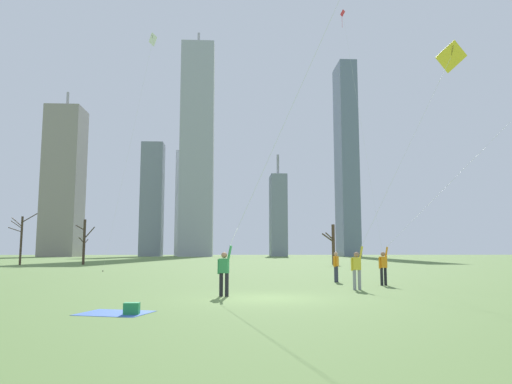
# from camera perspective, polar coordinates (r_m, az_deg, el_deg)

# --- Properties ---
(ground_plane) EXTENTS (400.00, 400.00, 0.00)m
(ground_plane) POSITION_cam_1_polar(r_m,az_deg,el_deg) (17.49, 1.06, -12.40)
(ground_plane) COLOR #5B7A3D
(kite_flyer_far_back_yellow) EXTENTS (6.43, 1.71, 11.98)m
(kite_flyer_far_back_yellow) POSITION_cam_1_polar(r_m,az_deg,el_deg) (22.49, 14.85, -1.63)
(kite_flyer_far_back_yellow) COLOR gray
(kite_flyer_far_back_yellow) RESTS_ON ground
(kite_flyer_midfield_right_blue) EXTENTS (14.70, 5.15, 14.05)m
(kite_flyer_midfield_right_blue) POSITION_cam_1_polar(r_m,az_deg,el_deg) (26.97, 20.38, -1.84)
(kite_flyer_midfield_right_blue) COLOR black
(kite_flyer_midfield_right_blue) RESTS_ON ground
(kite_flyer_foreground_right_orange) EXTENTS (8.52, 4.47, 19.46)m
(kite_flyer_foreground_right_orange) POSITION_cam_1_polar(r_m,az_deg,el_deg) (17.66, 2.38, 4.75)
(kite_flyer_foreground_right_orange) COLOR black
(kite_flyer_foreground_right_orange) RESTS_ON ground
(bystander_watching_nearby) EXTENTS (0.35, 0.44, 1.62)m
(bystander_watching_nearby) POSITION_cam_1_polar(r_m,az_deg,el_deg) (26.74, 9.40, -8.49)
(bystander_watching_nearby) COLOR #33384C
(bystander_watching_nearby) RESTS_ON ground
(distant_kite_drifting_left_red) EXTENTS (2.24, 3.64, 22.65)m
(distant_kite_drifting_left_red) POSITION_cam_1_polar(r_m,az_deg,el_deg) (43.78, 10.82, 16.26)
(distant_kite_drifting_left_red) COLOR red
(distant_kite_drifting_left_red) RESTS_ON ground
(distant_kite_low_near_trees_white) EXTENTS (4.30, 2.19, 19.75)m
(distant_kite_low_near_trees_white) POSITION_cam_1_polar(r_m,az_deg,el_deg) (42.81, -12.47, 15.20)
(distant_kite_low_near_trees_white) COLOR white
(distant_kite_low_near_trees_white) RESTS_ON ground
(picnic_spot) EXTENTS (2.12, 1.85, 0.31)m
(picnic_spot) POSITION_cam_1_polar(r_m,az_deg,el_deg) (13.68, -15.22, -13.29)
(picnic_spot) COLOR #3359B2
(picnic_spot) RESTS_ON ground
(bare_tree_rightmost) EXTENTS (2.80, 2.09, 5.55)m
(bare_tree_rightmost) POSITION_cam_1_polar(r_m,az_deg,el_deg) (63.64, -19.56, -5.44)
(bare_tree_rightmost) COLOR #423326
(bare_tree_rightmost) RESTS_ON ground
(bare_tree_leftmost) EXTENTS (3.23, 1.68, 6.30)m
(bare_tree_leftmost) POSITION_cam_1_polar(r_m,az_deg,el_deg) (65.29, -25.90, -4.85)
(bare_tree_leftmost) COLOR #423326
(bare_tree_leftmost) RESTS_ON ground
(bare_tree_right_of_center) EXTENTS (1.83, 2.40, 4.93)m
(bare_tree_right_of_center) POSITION_cam_1_polar(r_m,az_deg,el_deg) (60.57, 9.02, -5.98)
(bare_tree_right_of_center) COLOR #4C3828
(bare_tree_right_of_center) RESTS_ON ground
(skyline_tall_tower) EXTENTS (5.22, 10.51, 35.46)m
(skyline_tall_tower) POSITION_cam_1_polar(r_m,az_deg,el_deg) (167.77, -8.43, -1.39)
(skyline_tall_tower) COLOR #9EA3AD
(skyline_tall_tower) RESTS_ON ground
(skyline_short_annex) EXTENTS (5.46, 11.47, 61.77)m
(skyline_short_annex) POSITION_cam_1_polar(r_m,az_deg,el_deg) (157.47, 10.58, 3.85)
(skyline_short_annex) COLOR slate
(skyline_short_annex) RESTS_ON ground
(skyline_wide_slab) EXTENTS (6.83, 6.11, 36.08)m
(skyline_wide_slab) POSITION_cam_1_polar(r_m,az_deg,el_deg) (157.17, -12.12, -0.83)
(skyline_wide_slab) COLOR gray
(skyline_wide_slab) RESTS_ON ground
(skyline_squat_block) EXTENTS (10.28, 10.69, 50.29)m
(skyline_squat_block) POSITION_cam_1_polar(r_m,az_deg,el_deg) (156.95, -21.68, 1.18)
(skyline_squat_block) COLOR gray
(skyline_squat_block) RESTS_ON ground
(skyline_mid_tower_left) EXTENTS (10.20, 7.82, 70.99)m
(skyline_mid_tower_left) POSITION_cam_1_polar(r_m,az_deg,el_deg) (152.15, -6.94, 5.16)
(skyline_mid_tower_left) COLOR #9EA3AD
(skyline_mid_tower_left) RESTS_ON ground
(skyline_slender_spire) EXTENTS (5.11, 9.70, 33.01)m
(skyline_slender_spire) POSITION_cam_1_polar(r_m,az_deg,el_deg) (156.42, 2.62, -2.77)
(skyline_slender_spire) COLOR gray
(skyline_slender_spire) RESTS_ON ground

